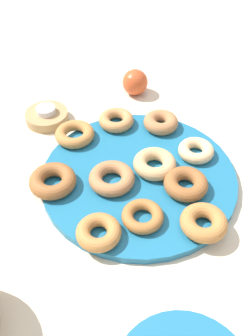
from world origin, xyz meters
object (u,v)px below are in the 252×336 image
at_px(donut_2, 116,120).
at_px(donut_8, 156,165).
at_px(donut_10, 161,122).
at_px(apple, 135,82).
at_px(donut_plate, 139,176).
at_px(tealight, 46,110).
at_px(donut_3, 143,216).
at_px(donut_7, 99,232).
at_px(donut_0, 186,184).
at_px(candle_holder, 47,117).
at_px(donut_9, 75,134).
at_px(donut_4, 204,223).
at_px(donut_6, 53,181).
at_px(donut_5, 112,178).
at_px(donut_1, 197,151).

xyz_separation_m(donut_2, donut_8, (-0.18, -0.01, 0.00)).
bearing_deg(donut_10, apple, -5.95).
height_order(donut_plate, tealight, tealight).
distance_m(donut_plate, tealight, 0.30).
xyz_separation_m(donut_3, donut_7, (-0.00, 0.09, 0.00)).
height_order(donut_0, candle_holder, donut_0).
xyz_separation_m(donut_plate, tealight, (0.28, 0.12, 0.02)).
relative_size(donut_3, candle_holder, 0.75).
relative_size(donut_9, donut_10, 1.10).
distance_m(donut_4, donut_6, 0.31).
bearing_deg(donut_5, donut_9, 7.43).
relative_size(donut_2, donut_4, 0.96).
bearing_deg(donut_7, donut_10, -47.71).
relative_size(donut_0, donut_3, 1.13).
relative_size(donut_plate, donut_9, 4.54).
xyz_separation_m(donut_1, donut_10, (0.12, 0.02, 0.00)).
distance_m(donut_3, donut_4, 0.11).
distance_m(donut_0, donut_7, 0.20).
height_order(donut_1, donut_4, donut_4).
xyz_separation_m(donut_2, donut_6, (-0.13, 0.20, 0.00)).
xyz_separation_m(donut_5, donut_7, (-0.11, 0.07, -0.00)).
distance_m(donut_0, candle_holder, 0.40).
relative_size(donut_8, tealight, 1.92).
height_order(donut_plate, donut_8, donut_8).
xyz_separation_m(donut_3, apple, (0.41, -0.18, 0.01)).
distance_m(donut_9, tealight, 0.12).
relative_size(donut_6, apple, 1.38).
distance_m(donut_3, donut_5, 0.11).
relative_size(donut_1, donut_6, 0.82).
relative_size(donut_3, donut_4, 0.91).
xyz_separation_m(donut_1, donut_8, (-0.00, 0.10, 0.00)).
relative_size(donut_2, donut_7, 1.02).
bearing_deg(donut_3, donut_4, -123.69).
bearing_deg(donut_6, candle_holder, -13.05).
bearing_deg(donut_9, donut_7, 169.30).
height_order(donut_plate, donut_0, donut_0).
bearing_deg(donut_10, donut_0, 165.62).
distance_m(donut_plate, apple, 0.33).
height_order(donut_0, apple, apple).
relative_size(donut_1, tealight, 1.66).
height_order(donut_9, tealight, donut_9).
bearing_deg(donut_7, donut_2, -29.43).
height_order(donut_7, apple, apple).
distance_m(donut_10, candle_holder, 0.29).
relative_size(donut_plate, candle_holder, 3.90).
xyz_separation_m(donut_plate, donut_9, (0.17, 0.08, 0.02)).
bearing_deg(apple, donut_3, 155.86).
bearing_deg(donut_3, donut_8, -38.55).
height_order(donut_5, donut_9, donut_5).
bearing_deg(donut_6, donut_9, -36.30).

